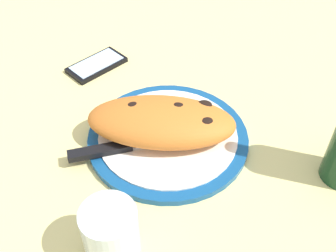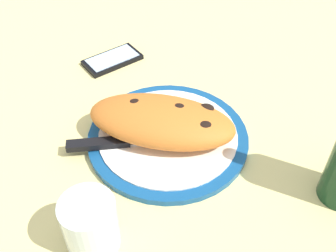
% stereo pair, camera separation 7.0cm
% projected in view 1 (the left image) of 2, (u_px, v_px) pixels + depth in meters
% --- Properties ---
extents(ground_plane, '(1.50, 1.50, 0.03)m').
position_uv_depth(ground_plane, '(168.00, 146.00, 0.74)').
color(ground_plane, '#E5D684').
extents(plate, '(0.29, 0.29, 0.02)m').
position_uv_depth(plate, '(168.00, 137.00, 0.72)').
color(plate, navy).
rests_on(plate, ground_plane).
extents(calzone, '(0.26, 0.13, 0.06)m').
position_uv_depth(calzone, '(162.00, 120.00, 0.70)').
color(calzone, orange).
rests_on(calzone, plate).
extents(fork, '(0.16, 0.04, 0.00)m').
position_uv_depth(fork, '(159.00, 105.00, 0.77)').
color(fork, silver).
rests_on(fork, plate).
extents(knife, '(0.24, 0.10, 0.01)m').
position_uv_depth(knife, '(119.00, 148.00, 0.69)').
color(knife, silver).
rests_on(knife, plate).
extents(smartphone, '(0.13, 0.14, 0.01)m').
position_uv_depth(smartphone, '(97.00, 65.00, 0.89)').
color(smartphone, black).
rests_on(smartphone, ground_plane).
extents(water_glass, '(0.08, 0.08, 0.09)m').
position_uv_depth(water_glass, '(111.00, 235.00, 0.55)').
color(water_glass, silver).
rests_on(water_glass, ground_plane).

